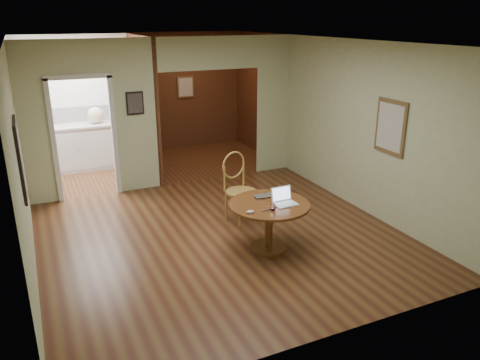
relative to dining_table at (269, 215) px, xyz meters
name	(u,v)px	position (x,y,z in m)	size (l,w,h in m)	color
floor	(223,237)	(-0.43, 0.60, -0.50)	(5.00, 5.00, 0.00)	#452113
room_shell	(136,114)	(-0.90, 3.70, 0.78)	(5.20, 7.50, 5.00)	silver
dining_table	(269,215)	(0.00, 0.00, 0.00)	(1.09, 1.09, 0.68)	brown
chair	(238,184)	(0.02, 1.04, 0.11)	(0.57, 0.57, 1.10)	#AB843C
open_laptop	(283,199)	(0.18, -0.07, 0.24)	(0.31, 0.27, 0.21)	silver
closed_laptop	(268,197)	(0.08, 0.18, 0.19)	(0.36, 0.23, 0.03)	#B4B4B9
mouse	(250,212)	(-0.38, -0.19, 0.20)	(0.10, 0.06, 0.04)	silver
wine_glass	(273,207)	(-0.07, -0.23, 0.22)	(0.08, 0.08, 0.09)	white
pen	(267,210)	(-0.15, -0.21, 0.18)	(0.01, 0.01, 0.13)	#0C1357
kitchen_cabinet	(84,147)	(-1.78, 4.80, -0.03)	(2.06, 0.60, 0.94)	silver
grocery_bag	(96,115)	(-1.49, 4.80, 0.60)	(0.33, 0.29, 0.33)	#C1A58D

